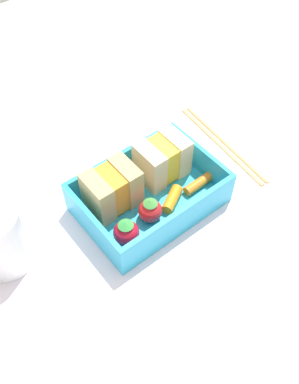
{
  "coord_description": "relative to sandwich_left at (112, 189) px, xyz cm",
  "views": [
    {
      "loc": [
        -21.0,
        -26.38,
        45.42
      ],
      "look_at": [
        0.0,
        0.0,
        2.7
      ],
      "focal_mm": 40.0,
      "sensor_mm": 36.0,
      "label": 1
    }
  ],
  "objects": [
    {
      "name": "chopstick_pair",
      "position": [
        19.48,
        -0.42,
        -3.72
      ],
      "size": [
        3.34,
        18.54,
        0.7
      ],
      "color": "tan",
      "rests_on": "ground_plane"
    },
    {
      "name": "carrot_stick_far_left",
      "position": [
        10.39,
        -4.79,
        -2.23
      ],
      "size": [
        4.43,
        1.4,
        1.3
      ],
      "primitive_type": "cylinder",
      "rotation": [
        1.57,
        0.0,
        4.74
      ],
      "color": "orange",
      "rests_on": "bento_tray"
    },
    {
      "name": "bento_rim",
      "position": [
        4.03,
        -2.38,
        -0.91
      ],
      "size": [
        17.92,
        12.39,
        3.93
      ],
      "color": "#27A0CA",
      "rests_on": "bento_tray"
    },
    {
      "name": "sandwich_left",
      "position": [
        0.0,
        0.0,
        0.0
      ],
      "size": [
        6.43,
        4.77,
        5.75
      ],
      "color": "tan",
      "rests_on": "bento_tray"
    },
    {
      "name": "ground_plane",
      "position": [
        4.03,
        -2.38,
        -5.07
      ],
      "size": [
        120.0,
        120.0,
        2.0
      ],
      "primitive_type": "cube",
      "color": "white"
    },
    {
      "name": "bento_tray",
      "position": [
        4.03,
        -2.38,
        -3.47
      ],
      "size": [
        17.92,
        12.39,
        1.2
      ],
      "primitive_type": "cube",
      "color": "#27A0CA",
      "rests_on": "ground_plane"
    },
    {
      "name": "strawberry_far_left",
      "position": [
        -1.97,
        -5.5,
        -1.19
      ],
      "size": [
        3.12,
        3.12,
        3.72
      ],
      "color": "red",
      "rests_on": "bento_tray"
    },
    {
      "name": "strawberry_left",
      "position": [
        2.28,
        -4.75,
        -1.26
      ],
      "size": [
        2.99,
        2.99,
        3.59
      ],
      "color": "red",
      "rests_on": "bento_tray"
    },
    {
      "name": "sandwich_center_left",
      "position": [
        8.06,
        0.0,
        0.0
      ],
      "size": [
        6.43,
        4.77,
        5.75
      ],
      "color": "beige",
      "rests_on": "bento_tray"
    },
    {
      "name": "carrot_stick_left",
      "position": [
        5.97,
        -4.63,
        -2.13
      ],
      "size": [
        4.12,
        3.15,
        1.48
      ],
      "primitive_type": "cylinder",
      "rotation": [
        1.57,
        0.0,
        2.07
      ],
      "color": "orange",
      "rests_on": "bento_tray"
    }
  ]
}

